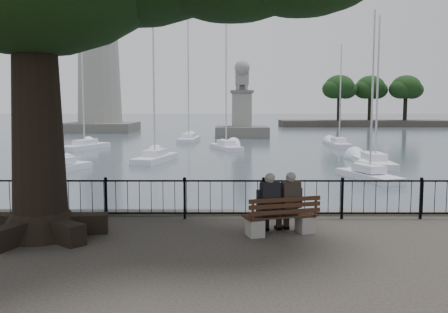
{
  "coord_description": "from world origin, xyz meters",
  "views": [
    {
      "loc": [
        0.03,
        -9.97,
        2.9
      ],
      "look_at": [
        0.0,
        2.5,
        1.6
      ],
      "focal_mm": 40.0,
      "sensor_mm": 36.0,
      "label": 1
    }
  ],
  "objects_px": {
    "lighthouse": "(98,41)",
    "person_left": "(268,206)",
    "bench": "(281,221)",
    "lion_monument": "(242,118)",
    "person_right": "(288,205)"
  },
  "relations": [
    {
      "from": "person_right",
      "to": "lighthouse",
      "type": "bearing_deg",
      "value": 107.72
    },
    {
      "from": "lion_monument",
      "to": "lighthouse",
      "type": "bearing_deg",
      "value": 148.88
    },
    {
      "from": "bench",
      "to": "lighthouse",
      "type": "bearing_deg",
      "value": 107.53
    },
    {
      "from": "bench",
      "to": "lighthouse",
      "type": "xyz_separation_m",
      "value": [
        -19.28,
        61.03,
        11.51
      ]
    },
    {
      "from": "bench",
      "to": "lighthouse",
      "type": "height_order",
      "value": "lighthouse"
    },
    {
      "from": "lion_monument",
      "to": "bench",
      "type": "bearing_deg",
      "value": -90.84
    },
    {
      "from": "bench",
      "to": "person_left",
      "type": "xyz_separation_m",
      "value": [
        -0.31,
        0.01,
        0.34
      ]
    },
    {
      "from": "person_right",
      "to": "lighthouse",
      "type": "relative_size",
      "value": 0.05
    },
    {
      "from": "bench",
      "to": "person_right",
      "type": "relative_size",
      "value": 1.25
    },
    {
      "from": "bench",
      "to": "person_left",
      "type": "height_order",
      "value": "person_left"
    },
    {
      "from": "bench",
      "to": "lion_monument",
      "type": "height_order",
      "value": "lion_monument"
    },
    {
      "from": "lighthouse",
      "to": "person_left",
      "type": "bearing_deg",
      "value": -72.72
    },
    {
      "from": "person_right",
      "to": "lion_monument",
      "type": "xyz_separation_m",
      "value": [
        0.55,
        48.81,
        0.67
      ]
    },
    {
      "from": "person_left",
      "to": "lion_monument",
      "type": "xyz_separation_m",
      "value": [
        1.02,
        48.95,
        0.67
      ]
    },
    {
      "from": "lighthouse",
      "to": "bench",
      "type": "bearing_deg",
      "value": -72.47
    }
  ]
}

